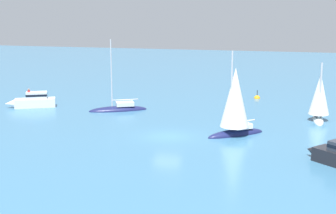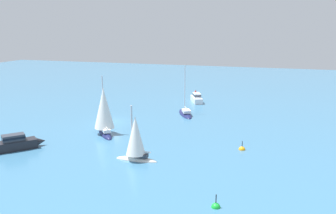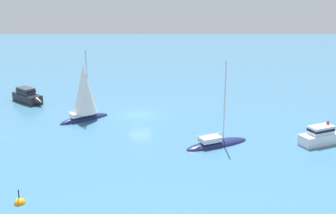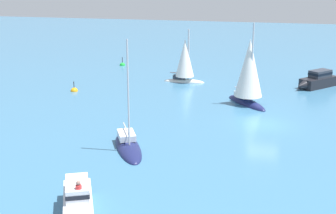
{
  "view_description": "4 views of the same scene",
  "coord_description": "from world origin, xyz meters",
  "px_view_note": "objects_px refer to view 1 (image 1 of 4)",
  "views": [
    {
      "loc": [
        -10.05,
        43.08,
        12.23
      ],
      "look_at": [
        2.21,
        -9.83,
        0.58
      ],
      "focal_mm": 53.78,
      "sensor_mm": 36.0,
      "label": 1
    },
    {
      "loc": [
        -48.44,
        -23.86,
        14.29
      ],
      "look_at": [
        1.48,
        -8.41,
        2.54
      ],
      "focal_mm": 39.23,
      "sensor_mm": 36.0,
      "label": 2
    },
    {
      "loc": [
        3.27,
        -45.18,
        14.47
      ],
      "look_at": [
        3.4,
        1.19,
        0.55
      ],
      "focal_mm": 43.81,
      "sensor_mm": 36.0,
      "label": 3
    },
    {
      "loc": [
        39.05,
        0.8,
        12.5
      ],
      "look_at": [
        1.61,
        -7.89,
        1.44
      ],
      "focal_mm": 51.57,
      "sensor_mm": 36.0,
      "label": 4
    }
  ],
  "objects_px": {
    "sailboat": "(119,110)",
    "yacht": "(319,99)",
    "powerboat": "(33,101)",
    "ketch": "(235,105)",
    "channel_buoy": "(257,98)"
  },
  "relations": [
    {
      "from": "sailboat",
      "to": "powerboat",
      "type": "bearing_deg",
      "value": -22.85
    },
    {
      "from": "yacht",
      "to": "powerboat",
      "type": "relative_size",
      "value": 1.13
    },
    {
      "from": "yacht",
      "to": "sailboat",
      "type": "xyz_separation_m",
      "value": [
        21.59,
        0.1,
        -2.2
      ]
    },
    {
      "from": "sailboat",
      "to": "ketch",
      "type": "bearing_deg",
      "value": 125.21
    },
    {
      "from": "channel_buoy",
      "to": "sailboat",
      "type": "bearing_deg",
      "value": 35.82
    },
    {
      "from": "yacht",
      "to": "channel_buoy",
      "type": "distance_m",
      "value": 12.78
    },
    {
      "from": "powerboat",
      "to": "ketch",
      "type": "bearing_deg",
      "value": 139.43
    },
    {
      "from": "ketch",
      "to": "channel_buoy",
      "type": "distance_m",
      "value": 18.49
    },
    {
      "from": "ketch",
      "to": "yacht",
      "type": "relative_size",
      "value": 1.3
    },
    {
      "from": "powerboat",
      "to": "sailboat",
      "type": "bearing_deg",
      "value": 158.85
    },
    {
      "from": "ketch",
      "to": "sailboat",
      "type": "relative_size",
      "value": 0.98
    },
    {
      "from": "ketch",
      "to": "powerboat",
      "type": "relative_size",
      "value": 1.46
    },
    {
      "from": "yacht",
      "to": "sailboat",
      "type": "height_order",
      "value": "sailboat"
    },
    {
      "from": "sailboat",
      "to": "yacht",
      "type": "bearing_deg",
      "value": 154.33
    },
    {
      "from": "yacht",
      "to": "sailboat",
      "type": "distance_m",
      "value": 21.7
    }
  ]
}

